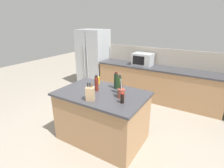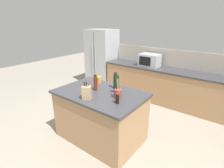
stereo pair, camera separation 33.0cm
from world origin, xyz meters
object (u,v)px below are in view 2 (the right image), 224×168
utensil_crock (118,93)px  wine_bottle (115,81)px  refrigerator (102,58)px  microwave (150,60)px  vinegar_bottle (95,83)px  honey_jar (99,80)px  olive_oil_bottle (118,85)px  knife_block (87,93)px  soy_sauce_bottle (117,99)px

utensil_crock → wine_bottle: size_ratio=1.01×
refrigerator → microwave: bearing=-1.7°
refrigerator → vinegar_bottle: bearing=-51.7°
vinegar_bottle → refrigerator: bearing=128.3°
utensil_crock → wine_bottle: 0.41m
utensil_crock → honey_jar: utensil_crock is taller
olive_oil_bottle → microwave: bearing=101.3°
knife_block → olive_oil_bottle: size_ratio=0.88×
microwave → olive_oil_bottle: bearing=-78.7°
soy_sauce_bottle → wine_bottle: bearing=129.0°
knife_block → soy_sauce_bottle: size_ratio=1.75×
honey_jar → soy_sauce_bottle: size_ratio=0.88×
utensil_crock → honey_jar: size_ratio=2.19×
vinegar_bottle → honey_jar: bearing=121.3°
knife_block → olive_oil_bottle: bearing=37.2°
knife_block → utensil_crock: utensil_crock is taller
knife_block → honey_jar: 0.76m
refrigerator → soy_sauce_bottle: 3.39m
olive_oil_bottle → soy_sauce_bottle: (0.21, -0.30, -0.08)m
microwave → utensil_crock: 2.25m
microwave → knife_block: size_ratio=1.81×
refrigerator → knife_block: (1.90, -2.59, 0.13)m
knife_block → wine_bottle: bearing=58.0°
honey_jar → olive_oil_bottle: bearing=-18.9°
knife_block → soy_sauce_bottle: (0.47, 0.18, -0.04)m
vinegar_bottle → soy_sauce_bottle: 0.65m
wine_bottle → microwave: bearing=97.3°
soy_sauce_bottle → wine_bottle: wine_bottle is taller
vinegar_bottle → soy_sauce_bottle: bearing=-17.3°
utensil_crock → vinegar_bottle: bearing=177.3°
knife_block → soy_sauce_bottle: 0.51m
vinegar_bottle → soy_sauce_bottle: size_ratio=1.74×
honey_jar → wine_bottle: (0.43, -0.03, 0.08)m
microwave → knife_block: bearing=-86.5°
wine_bottle → knife_block: bearing=-97.8°
olive_oil_bottle → utensil_crock: bearing=-51.6°
microwave → wine_bottle: microwave is taller
microwave → honey_jar: microwave is taller
microwave → utensil_crock: microwave is taller
honey_jar → vinegar_bottle: bearing=-58.7°
utensil_crock → olive_oil_bottle: size_ratio=0.98×
knife_block → refrigerator: bearing=102.1°
refrigerator → utensil_crock: bearing=-44.7°
utensil_crock → honey_jar: (-0.70, 0.34, -0.01)m
refrigerator → vinegar_bottle: refrigerator is taller
honey_jar → wine_bottle: 0.44m
microwave → vinegar_bottle: bearing=-89.9°
vinegar_bottle → wine_bottle: (0.24, 0.28, 0.01)m
wine_bottle → vinegar_bottle: bearing=-130.6°
honey_jar → wine_bottle: size_ratio=0.46×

